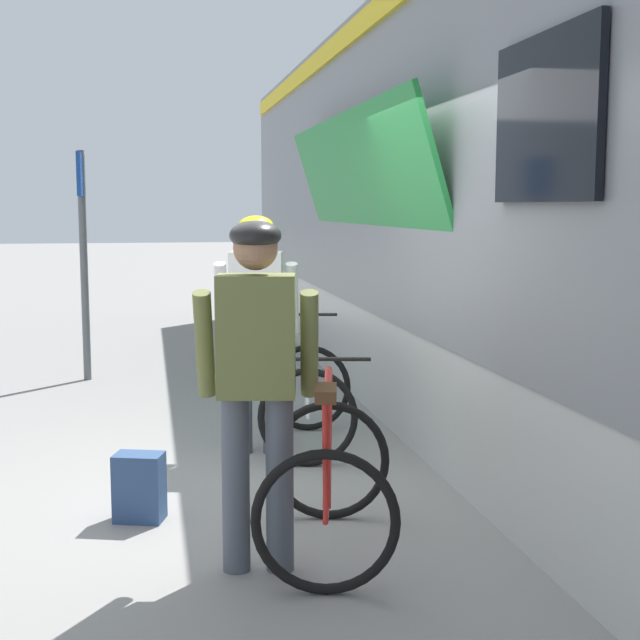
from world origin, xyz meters
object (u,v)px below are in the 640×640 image
Objects in this scene: bicycle_near_white at (308,396)px; bicycle_far_red at (327,480)px; cyclist_far_in_olive at (257,365)px; platform_sign_post at (83,226)px; cyclist_near_in_white at (257,313)px; backpack_on_platform at (139,487)px.

bicycle_near_white is 2.08m from bicycle_far_red.
platform_sign_post reaches higher than cyclist_far_in_olive.
backpack_on_platform is (-0.85, -1.31, -0.85)m from cyclist_near_in_white.
platform_sign_post is at bearing 106.94° from bicycle_far_red.
platform_sign_post is (-1.56, 5.13, 1.22)m from bicycle_far_red.
bicycle_near_white is 3.77m from platform_sign_post.
backpack_on_platform is at bearing 144.64° from bicycle_far_red.
cyclist_far_in_olive is (-0.26, -2.14, 0.00)m from cyclist_near_in_white.
platform_sign_post is at bearing 102.60° from cyclist_far_in_olive.
cyclist_near_in_white is 1.00× the size of cyclist_far_in_olive.
platform_sign_post is at bearing 114.79° from backpack_on_platform.
cyclist_near_in_white is at bearing 83.12° from cyclist_far_in_olive.
platform_sign_post is at bearing 114.66° from cyclist_near_in_white.
bicycle_far_red is (0.38, 0.14, -0.65)m from cyclist_far_in_olive.
cyclist_far_in_olive is at bearing -77.40° from platform_sign_post.
bicycle_far_red is 0.50× the size of platform_sign_post.
bicycle_far_red is 5.50m from platform_sign_post.
cyclist_near_in_white reaches higher than backpack_on_platform.
cyclist_far_in_olive is 0.77m from bicycle_far_red.
cyclist_far_in_olive is 1.50× the size of bicycle_near_white.
cyclist_near_in_white is 1.47× the size of bicycle_far_red.
cyclist_far_in_olive is at bearing -159.87° from bicycle_far_red.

